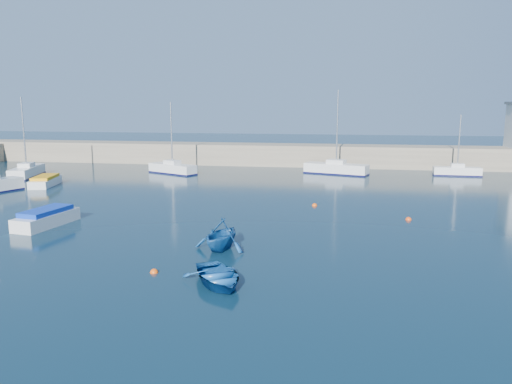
% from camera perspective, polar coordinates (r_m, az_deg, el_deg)
% --- Properties ---
extents(ground, '(220.00, 220.00, 0.00)m').
position_cam_1_polar(ground, '(19.12, -9.13, -13.90)').
color(ground, '#0C2434').
rests_on(ground, ground).
extents(back_wall, '(96.00, 4.50, 2.60)m').
position_cam_1_polar(back_wall, '(63.08, 4.45, 4.24)').
color(back_wall, gray).
rests_on(back_wall, ground).
extents(sailboat_4, '(3.35, 6.59, 8.36)m').
position_cam_1_polar(sailboat_4, '(58.45, -24.72, 2.17)').
color(sailboat_4, silver).
rests_on(sailboat_4, ground).
extents(sailboat_5, '(6.05, 4.12, 7.89)m').
position_cam_1_polar(sailboat_5, '(56.29, -9.53, 2.70)').
color(sailboat_5, silver).
rests_on(sailboat_5, ground).
extents(sailboat_6, '(7.23, 3.93, 9.15)m').
position_cam_1_polar(sailboat_6, '(55.94, 9.14, 2.70)').
color(sailboat_6, silver).
rests_on(sailboat_6, ground).
extents(sailboat_7, '(4.91, 1.49, 6.56)m').
position_cam_1_polar(sailboat_7, '(58.03, 21.99, 2.25)').
color(sailboat_7, silver).
rests_on(sailboat_7, ground).
extents(motorboat_1, '(2.26, 4.77, 1.13)m').
position_cam_1_polar(motorboat_1, '(34.54, -22.83, -2.73)').
color(motorboat_1, silver).
rests_on(motorboat_1, ground).
extents(motorboat_2, '(2.71, 4.98, 0.97)m').
position_cam_1_polar(motorboat_2, '(51.32, -22.93, 1.16)').
color(motorboat_2, silver).
rests_on(motorboat_2, ground).
extents(dinghy_center, '(4.06, 4.39, 0.74)m').
position_cam_1_polar(dinghy_center, '(21.86, -4.40, -9.61)').
color(dinghy_center, '#144C8F').
rests_on(dinghy_center, ground).
extents(dinghy_left, '(3.41, 3.74, 1.69)m').
position_cam_1_polar(dinghy_left, '(26.68, -4.02, -4.87)').
color(dinghy_left, '#144C8F').
rests_on(dinghy_left, ground).
extents(buoy_0, '(0.38, 0.38, 0.38)m').
position_cam_1_polar(buoy_0, '(23.85, -11.57, -9.02)').
color(buoy_0, '#EA4F0C').
rests_on(buoy_0, ground).
extents(buoy_1, '(0.41, 0.41, 0.41)m').
position_cam_1_polar(buoy_1, '(35.08, 17.02, -3.07)').
color(buoy_1, '#E24411').
rests_on(buoy_1, ground).
extents(buoy_3, '(0.40, 0.40, 0.40)m').
position_cam_1_polar(buoy_3, '(38.37, 6.70, -1.58)').
color(buoy_3, '#EA4F0C').
rests_on(buoy_3, ground).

